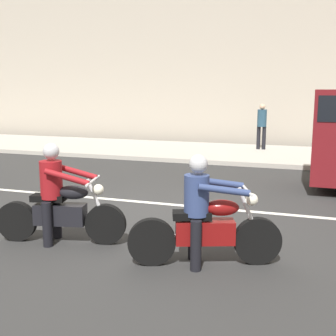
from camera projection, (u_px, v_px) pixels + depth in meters
ground_plane at (147, 216)px, 8.28m from camera, size 80.00×80.00×0.00m
sidewalk_slab at (227, 153)px, 15.73m from camera, size 40.00×4.40×0.14m
lane_marking_stripe at (185, 206)px, 8.96m from camera, size 18.00×0.14×0.01m
motorcycle_with_rider_crimson at (59, 203)px, 6.75m from camera, size 2.05×0.78×1.57m
motorcycle_with_rider_denim_blue at (204, 220)px, 5.89m from camera, size 2.03×0.94×1.54m
pedestrian_bystander at (262, 123)px, 16.02m from camera, size 0.34×0.34×1.68m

